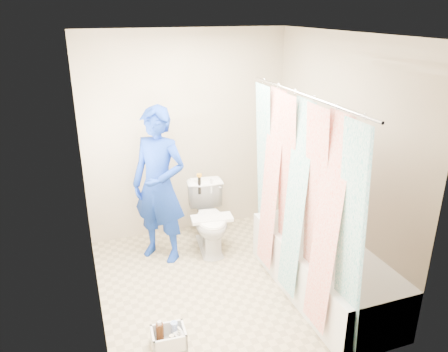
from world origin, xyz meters
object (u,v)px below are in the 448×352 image
object	(u,v)px
plumber	(159,186)
toilet	(210,219)
cleaning_caddy	(170,339)
bathtub	(323,268)

from	to	relation	value
plumber	toilet	bearing A→B (deg)	41.65
toilet	cleaning_caddy	xyz separation A→B (m)	(-0.80, -1.40, -0.29)
bathtub	toilet	bearing A→B (deg)	123.15
toilet	cleaning_caddy	size ratio (longest dim) A/B	2.57
toilet	plumber	world-z (taller)	plumber
bathtub	cleaning_caddy	distance (m)	1.59
bathtub	cleaning_caddy	xyz separation A→B (m)	(-1.56, -0.23, -0.19)
toilet	cleaning_caddy	distance (m)	1.63
bathtub	plumber	size ratio (longest dim) A/B	1.03
toilet	cleaning_caddy	bearing A→B (deg)	-112.67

